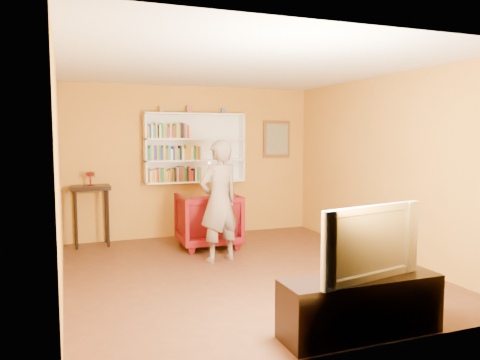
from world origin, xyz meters
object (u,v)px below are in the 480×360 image
object	(u,v)px
tv_cabinet	(361,306)
television	(362,241)
ruby_lustre	(90,175)
armchair	(208,220)
person	(219,201)
console_table	(91,196)
bookshelf	(194,148)

from	to	relation	value
tv_cabinet	television	distance (m)	0.60
television	tv_cabinet	bearing A→B (deg)	0.00
ruby_lustre	armchair	world-z (taller)	ruby_lustre
armchair	person	world-z (taller)	person
television	console_table	bearing A→B (deg)	102.79
console_table	television	world-z (taller)	television
console_table	person	bearing A→B (deg)	-44.28
console_table	bookshelf	bearing A→B (deg)	5.07
console_table	armchair	bearing A→B (deg)	-22.69
bookshelf	television	xyz separation A→B (m)	(0.29, -4.66, -0.72)
bookshelf	television	bearing A→B (deg)	-86.38
armchair	console_table	bearing A→B (deg)	-20.05
bookshelf	ruby_lustre	world-z (taller)	bookshelf
bookshelf	armchair	distance (m)	1.46
bookshelf	tv_cabinet	bearing A→B (deg)	-86.38
bookshelf	armchair	xyz separation A→B (m)	(-0.02, -0.90, -1.15)
person	television	xyz separation A→B (m)	(0.41, -2.86, -0.01)
bookshelf	ruby_lustre	size ratio (longest dim) A/B	7.75
console_table	armchair	world-z (taller)	console_table
bookshelf	person	xyz separation A→B (m)	(-0.12, -1.80, -0.71)
tv_cabinet	television	size ratio (longest dim) A/B	1.30
console_table	television	size ratio (longest dim) A/B	0.86
ruby_lustre	console_table	bearing A→B (deg)	0.00
armchair	tv_cabinet	xyz separation A→B (m)	(0.31, -3.76, -0.18)
person	tv_cabinet	xyz separation A→B (m)	(0.41, -2.86, -0.61)
console_table	ruby_lustre	bearing A→B (deg)	180.00
person	television	distance (m)	2.89
bookshelf	tv_cabinet	world-z (taller)	bookshelf
bookshelf	person	size ratio (longest dim) A/B	1.02
person	bookshelf	bearing A→B (deg)	-109.91
bookshelf	tv_cabinet	distance (m)	4.85
ruby_lustre	person	world-z (taller)	person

